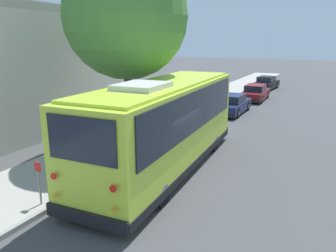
{
  "coord_description": "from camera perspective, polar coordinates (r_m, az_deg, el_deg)",
  "views": [
    {
      "loc": [
        -9.62,
        -5.13,
        4.85
      ],
      "look_at": [
        2.39,
        0.95,
        1.3
      ],
      "focal_mm": 35.0,
      "sensor_mm": 36.0,
      "label": 1
    }
  ],
  "objects": [
    {
      "name": "parked_sedan_maroon",
      "position": [
        28.16,
        14.95,
        5.59
      ],
      "size": [
        4.41,
        1.79,
        1.29
      ],
      "rotation": [
        0.0,
        0.0,
        0.01
      ],
      "color": "maroon",
      "rests_on": "ground"
    },
    {
      "name": "parked_sedan_navy",
      "position": [
        22.69,
        11.06,
        3.69
      ],
      "size": [
        4.23,
        1.74,
        1.29
      ],
      "rotation": [
        0.0,
        0.0,
        -0.01
      ],
      "color": "#19234C",
      "rests_on": "ground"
    },
    {
      "name": "curb_strip",
      "position": [
        12.82,
        -8.56,
        -7.27
      ],
      "size": [
        80.0,
        0.14,
        0.15
      ],
      "primitive_type": "cube",
      "color": "gray",
      "rests_on": "ground"
    },
    {
      "name": "sidewalk_slab",
      "position": [
        13.89,
        -14.71,
        -5.84
      ],
      "size": [
        80.0,
        3.48,
        0.15
      ],
      "primitive_type": "cube",
      "color": "#A3A099",
      "rests_on": "ground"
    },
    {
      "name": "building_backdrop",
      "position": [
        20.62,
        -21.78,
        8.82
      ],
      "size": [
        21.85,
        6.08,
        6.54
      ],
      "color": "beige",
      "rests_on": "ground"
    },
    {
      "name": "sign_post_far",
      "position": [
        11.64,
        -14.07,
        -5.26
      ],
      "size": [
        0.06,
        0.22,
        1.55
      ],
      "color": "gray",
      "rests_on": "sidewalk_slab"
    },
    {
      "name": "sign_post_near",
      "position": [
        10.35,
        -21.52,
        -9.18
      ],
      "size": [
        0.06,
        0.22,
        1.31
      ],
      "color": "gray",
      "rests_on": "sidewalk_slab"
    },
    {
      "name": "parked_sedan_black",
      "position": [
        34.78,
        16.73,
        7.13
      ],
      "size": [
        4.42,
        2.0,
        1.3
      ],
      "rotation": [
        0.0,
        0.0,
        -0.08
      ],
      "color": "black",
      "rests_on": "ground"
    },
    {
      "name": "ground_plane",
      "position": [
        11.93,
        -1.11,
        -9.21
      ],
      "size": [
        160.0,
        160.0,
        0.0
      ],
      "primitive_type": "plane",
      "color": "#474749"
    },
    {
      "name": "shuttle_bus",
      "position": [
        12.24,
        -0.61,
        0.77
      ],
      "size": [
        9.9,
        3.19,
        3.52
      ],
      "rotation": [
        0.0,
        0.0,
        0.05
      ],
      "color": "#BCDB38",
      "rests_on": "ground"
    },
    {
      "name": "street_tree",
      "position": [
        14.83,
        -7.06,
        19.74
      ],
      "size": [
        5.29,
        5.29,
        9.09
      ],
      "color": "brown",
      "rests_on": "sidewalk_slab"
    }
  ]
}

